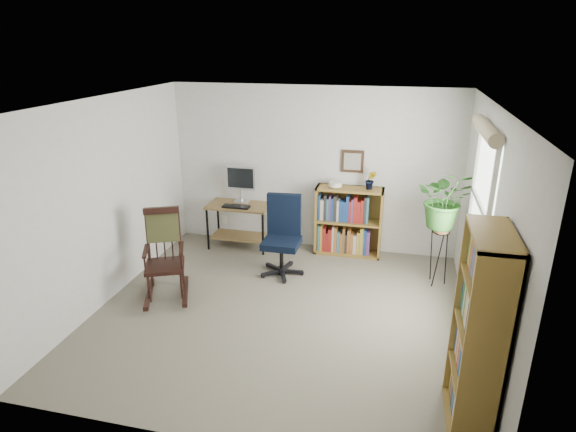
% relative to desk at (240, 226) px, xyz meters
% --- Properties ---
extents(floor, '(4.20, 4.00, 0.00)m').
position_rel_desk_xyz_m(floor, '(1.06, -1.70, -0.34)').
color(floor, slate).
rests_on(floor, ground).
extents(ceiling, '(4.20, 4.00, 0.00)m').
position_rel_desk_xyz_m(ceiling, '(1.06, -1.70, 2.06)').
color(ceiling, silver).
rests_on(ceiling, ground).
extents(wall_back, '(4.20, 0.00, 2.40)m').
position_rel_desk_xyz_m(wall_back, '(1.06, 0.30, 0.86)').
color(wall_back, silver).
rests_on(wall_back, ground).
extents(wall_front, '(4.20, 0.00, 2.40)m').
position_rel_desk_xyz_m(wall_front, '(1.06, -3.70, 0.86)').
color(wall_front, silver).
rests_on(wall_front, ground).
extents(wall_left, '(0.00, 4.00, 2.40)m').
position_rel_desk_xyz_m(wall_left, '(-1.04, -1.70, 0.86)').
color(wall_left, silver).
rests_on(wall_left, ground).
extents(wall_right, '(0.00, 4.00, 2.40)m').
position_rel_desk_xyz_m(wall_right, '(3.16, -1.70, 0.86)').
color(wall_right, silver).
rests_on(wall_right, ground).
extents(window, '(0.12, 1.20, 1.50)m').
position_rel_desk_xyz_m(window, '(3.12, -1.40, 1.06)').
color(window, silver).
rests_on(window, wall_right).
extents(desk, '(0.93, 0.51, 0.67)m').
position_rel_desk_xyz_m(desk, '(0.00, 0.00, 0.00)').
color(desk, olive).
rests_on(desk, floor).
extents(monitor, '(0.46, 0.16, 0.56)m').
position_rel_desk_xyz_m(monitor, '(0.00, 0.14, 0.62)').
color(monitor, silver).
rests_on(monitor, desk).
extents(keyboard, '(0.40, 0.15, 0.02)m').
position_rel_desk_xyz_m(keyboard, '(0.00, -0.12, 0.35)').
color(keyboard, black).
rests_on(keyboard, desk).
extents(office_chair, '(0.63, 0.63, 1.09)m').
position_rel_desk_xyz_m(office_chair, '(0.84, -0.76, 0.21)').
color(office_chair, black).
rests_on(office_chair, floor).
extents(rocking_chair, '(0.91, 1.10, 1.11)m').
position_rel_desk_xyz_m(rocking_chair, '(-0.40, -1.64, 0.22)').
color(rocking_chair, black).
rests_on(rocking_chair, floor).
extents(low_bookshelf, '(0.96, 0.32, 1.01)m').
position_rel_desk_xyz_m(low_bookshelf, '(1.63, 0.12, 0.17)').
color(low_bookshelf, olive).
rests_on(low_bookshelf, floor).
extents(tall_bookshelf, '(0.32, 0.74, 1.69)m').
position_rel_desk_xyz_m(tall_bookshelf, '(2.98, -2.99, 0.51)').
color(tall_bookshelf, olive).
rests_on(tall_bookshelf, floor).
extents(plant_stand, '(0.26, 0.26, 0.84)m').
position_rel_desk_xyz_m(plant_stand, '(2.86, -0.55, 0.09)').
color(plant_stand, black).
rests_on(plant_stand, floor).
extents(spider_plant, '(1.69, 1.88, 1.46)m').
position_rel_desk_xyz_m(spider_plant, '(2.86, -0.55, 1.18)').
color(spider_plant, '#2D6824').
rests_on(spider_plant, plant_stand).
extents(potted_plant_small, '(0.13, 0.24, 0.11)m').
position_rel_desk_xyz_m(potted_plant_small, '(1.91, 0.13, 0.73)').
color(potted_plant_small, '#2D6824').
rests_on(potted_plant_small, low_bookshelf).
extents(framed_picture, '(0.32, 0.04, 0.32)m').
position_rel_desk_xyz_m(framed_picture, '(1.63, 0.27, 1.02)').
color(framed_picture, black).
rests_on(framed_picture, wall_back).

